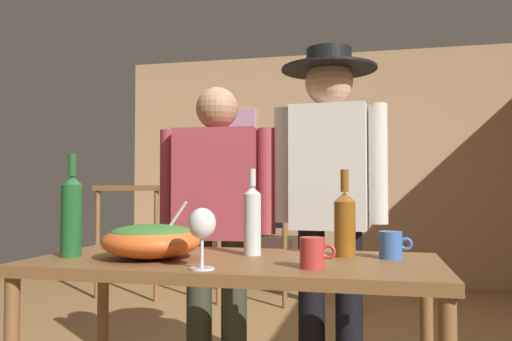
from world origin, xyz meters
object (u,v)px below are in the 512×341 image
(stair_railing, at_px, (268,229))
(person_standing_right, at_px, (330,190))
(flat_screen_tv, at_px, (254,210))
(mug_red, at_px, (313,253))
(tv_console, at_px, (254,261))
(wine_bottle_amber, at_px, (345,222))
(person_standing_left, at_px, (217,212))
(serving_table, at_px, (234,282))
(wine_glass, at_px, (202,226))
(mug_blue, at_px, (391,245))
(salad_bowl, at_px, (152,239))
(wine_bottle_green, at_px, (71,214))
(wine_bottle_clear, at_px, (252,219))
(framed_picture, at_px, (237,123))

(stair_railing, height_order, person_standing_right, person_standing_right)
(flat_screen_tv, relative_size, mug_red, 5.76)
(tv_console, bearing_deg, wine_bottle_amber, -71.56)
(stair_railing, height_order, tv_console, stair_railing)
(stair_railing, relative_size, person_standing_left, 1.60)
(serving_table, height_order, wine_glass, wine_glass)
(mug_blue, bearing_deg, salad_bowl, -167.38)
(stair_railing, distance_m, serving_table, 2.67)
(serving_table, relative_size, mug_red, 12.65)
(mug_red, bearing_deg, person_standing_left, 124.22)
(wine_bottle_amber, relative_size, mug_red, 2.82)
(serving_table, bearing_deg, wine_bottle_green, -171.68)
(wine_bottle_green, height_order, wine_bottle_clear, wine_bottle_green)
(flat_screen_tv, xyz_separation_m, wine_bottle_clear, (0.81, -3.48, 0.12))
(serving_table, bearing_deg, flat_screen_tv, 102.12)
(flat_screen_tv, distance_m, wine_glass, 3.92)
(serving_table, bearing_deg, salad_bowl, -168.15)
(framed_picture, distance_m, mug_blue, 4.21)
(serving_table, height_order, mug_red, mug_red)
(flat_screen_tv, bearing_deg, salad_bowl, -82.59)
(stair_railing, height_order, wine_glass, stair_railing)
(stair_railing, bearing_deg, person_standing_left, -86.09)
(tv_console, relative_size, salad_bowl, 2.52)
(wine_glass, xyz_separation_m, wine_bottle_green, (-0.57, 0.17, 0.02))
(flat_screen_tv, distance_m, wine_bottle_amber, 3.63)
(mug_blue, bearing_deg, mug_red, -130.56)
(tv_console, relative_size, person_standing_right, 0.52)
(framed_picture, xyz_separation_m, wine_bottle_green, (0.44, -4.00, -0.86))
(wine_bottle_green, bearing_deg, tv_console, 92.54)
(stair_railing, height_order, mug_blue, stair_railing)
(person_standing_right, bearing_deg, wine_glass, 75.20)
(flat_screen_tv, bearing_deg, person_standing_right, -69.90)
(serving_table, relative_size, wine_bottle_green, 3.80)
(framed_picture, distance_m, wine_glass, 4.38)
(tv_console, height_order, flat_screen_tv, flat_screen_tv)
(tv_console, distance_m, mug_red, 3.97)
(wine_glass, xyz_separation_m, mug_red, (0.34, 0.10, -0.09))
(stair_railing, relative_size, salad_bowl, 6.99)
(wine_bottle_clear, xyz_separation_m, wine_bottle_amber, (0.35, 0.04, -0.01))
(wine_bottle_green, bearing_deg, serving_table, 8.32)
(framed_picture, height_order, mug_blue, framed_picture)
(wine_glass, relative_size, mug_blue, 1.63)
(framed_picture, relative_size, stair_railing, 0.18)
(flat_screen_tv, relative_size, wine_bottle_green, 1.73)
(wine_bottle_green, relative_size, person_standing_right, 0.22)
(salad_bowl, distance_m, wine_bottle_amber, 0.72)
(stair_railing, xyz_separation_m, wine_bottle_green, (-0.19, -2.73, 0.26))
(serving_table, relative_size, person_standing_left, 0.93)
(tv_console, xyz_separation_m, flat_screen_tv, (0.00, -0.03, 0.55))
(salad_bowl, xyz_separation_m, wine_bottle_clear, (0.34, 0.17, 0.07))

